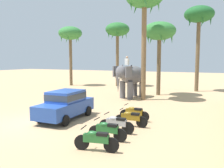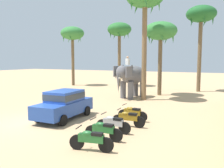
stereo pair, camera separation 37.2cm
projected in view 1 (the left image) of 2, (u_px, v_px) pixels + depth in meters
name	position (u px, v px, depth m)	size (l,w,h in m)	color
ground_plane	(31.00, 123.00, 13.02)	(120.00, 120.00, 0.00)	tan
car_sedan_foreground	(66.00, 104.00, 13.82)	(2.03, 4.18, 1.70)	#23479E
elephant_with_mahout	(131.00, 77.00, 21.52)	(2.51, 4.02, 3.88)	slate
motorcycle_nearest_camera	(96.00, 140.00, 8.92)	(1.78, 0.60, 0.94)	black
motorcycle_second_in_row	(107.00, 130.00, 10.15)	(1.80, 0.55, 0.94)	black
motorcycle_mid_row	(116.00, 123.00, 11.21)	(1.80, 0.55, 0.94)	black
motorcycle_fourth_in_row	(131.00, 118.00, 12.23)	(1.80, 0.55, 0.94)	black
motorcycle_far_in_row	(134.00, 113.00, 13.46)	(1.80, 0.55, 0.94)	black
palm_tree_behind_elephant	(159.00, 33.00, 22.85)	(3.20, 3.20, 7.28)	brown
palm_tree_near_hut	(117.00, 31.00, 30.84)	(3.20, 3.20, 8.50)	brown
palm_tree_left_of_road	(144.00, 1.00, 19.70)	(3.20, 3.20, 9.76)	brown
palm_tree_far_back	(199.00, 17.00, 25.42)	(3.20, 3.20, 9.43)	brown
palm_tree_leaning_seaward	(70.00, 35.00, 31.65)	(3.20, 3.20, 8.09)	brown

